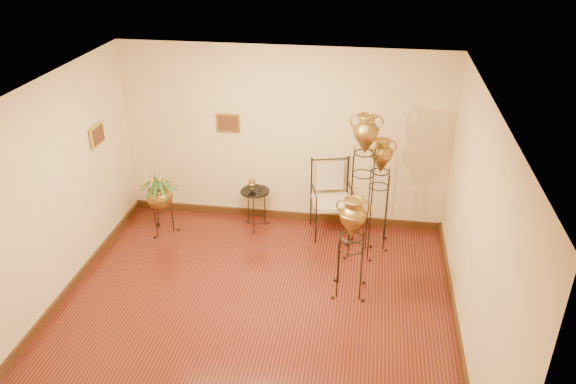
# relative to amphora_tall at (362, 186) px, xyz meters

# --- Properties ---
(ground) EXTENTS (5.00, 5.00, 0.00)m
(ground) POSITION_rel_amphora_tall_xyz_m (-1.24, -1.63, -1.10)
(ground) COLOR maroon
(ground) RESTS_ON ground
(room_shell) EXTENTS (5.02, 5.02, 2.81)m
(room_shell) POSITION_rel_amphora_tall_xyz_m (-1.24, -1.62, 0.63)
(room_shell) COLOR #FFDCA4
(room_shell) RESTS_ON ground
(amphora_tall) EXTENTS (0.51, 0.51, 2.16)m
(amphora_tall) POSITION_rel_amphora_tall_xyz_m (0.00, 0.00, 0.00)
(amphora_tall) COLOR #2D2216
(amphora_tall) RESTS_ON ground
(amphora_mid) EXTENTS (0.49, 0.49, 1.71)m
(amphora_mid) POSITION_rel_amphora_tall_xyz_m (0.24, 0.29, -0.24)
(amphora_mid) COLOR #2D2216
(amphora_mid) RESTS_ON ground
(amphora_short) EXTENTS (0.56, 0.56, 1.40)m
(amphora_short) POSITION_rel_amphora_tall_xyz_m (-0.08, -0.93, -0.41)
(amphora_short) COLOR #2D2216
(amphora_short) RESTS_ON ground
(planter_urn) EXTENTS (0.66, 0.66, 1.14)m
(planter_urn) POSITION_rel_amphora_tall_xyz_m (-3.03, 0.16, -0.47)
(planter_urn) COLOR #2D2216
(planter_urn) RESTS_ON ground
(armchair) EXTENTS (0.78, 0.75, 1.15)m
(armchair) POSITION_rel_amphora_tall_xyz_m (-0.44, 0.52, -0.52)
(armchair) COLOR #2D2216
(armchair) RESTS_ON ground
(side_table) EXTENTS (0.57, 0.57, 0.81)m
(side_table) POSITION_rel_amphora_tall_xyz_m (-1.63, 0.52, -0.77)
(side_table) COLOR #2D2216
(side_table) RESTS_ON ground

